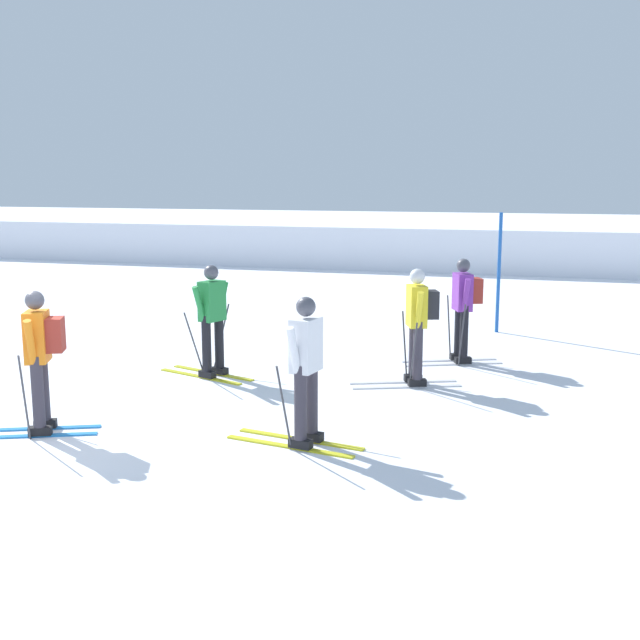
{
  "coord_description": "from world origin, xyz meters",
  "views": [
    {
      "loc": [
        5.6,
        -7.35,
        3.02
      ],
      "look_at": [
        2.37,
        3.87,
        0.9
      ],
      "focal_mm": 44.72,
      "sensor_mm": 36.0,
      "label": 1
    }
  ],
  "objects_px": {
    "skier_purple": "(463,305)",
    "skier_green": "(212,318)",
    "skier_yellow": "(418,321)",
    "skier_white": "(305,367)",
    "skier_orange": "(40,355)",
    "trail_marker_pole": "(499,273)"
  },
  "relations": [
    {
      "from": "skier_white",
      "to": "skier_green",
      "type": "distance_m",
      "value": 3.47
    },
    {
      "from": "skier_orange",
      "to": "trail_marker_pole",
      "type": "xyz_separation_m",
      "value": [
        4.76,
        7.83,
        0.21
      ]
    },
    {
      "from": "skier_orange",
      "to": "skier_yellow",
      "type": "relative_size",
      "value": 1.0
    },
    {
      "from": "skier_purple",
      "to": "skier_white",
      "type": "bearing_deg",
      "value": -105.26
    },
    {
      "from": "skier_orange",
      "to": "skier_purple",
      "type": "bearing_deg",
      "value": 48.98
    },
    {
      "from": "skier_orange",
      "to": "skier_purple",
      "type": "height_order",
      "value": "same"
    },
    {
      "from": "skier_white",
      "to": "trail_marker_pole",
      "type": "distance_m",
      "value": 7.6
    },
    {
      "from": "skier_orange",
      "to": "skier_yellow",
      "type": "height_order",
      "value": "same"
    },
    {
      "from": "trail_marker_pole",
      "to": "skier_green",
      "type": "bearing_deg",
      "value": -129.24
    },
    {
      "from": "skier_orange",
      "to": "skier_yellow",
      "type": "bearing_deg",
      "value": 41.3
    },
    {
      "from": "skier_white",
      "to": "skier_green",
      "type": "xyz_separation_m",
      "value": [
        -2.28,
        2.62,
        -0.0
      ]
    },
    {
      "from": "skier_green",
      "to": "trail_marker_pole",
      "type": "relative_size",
      "value": 0.74
    },
    {
      "from": "skier_white",
      "to": "skier_purple",
      "type": "xyz_separation_m",
      "value": [
        1.26,
        4.62,
        0.04
      ]
    },
    {
      "from": "skier_white",
      "to": "skier_purple",
      "type": "height_order",
      "value": "same"
    },
    {
      "from": "trail_marker_pole",
      "to": "skier_white",
      "type": "bearing_deg",
      "value": -102.47
    },
    {
      "from": "skier_orange",
      "to": "skier_purple",
      "type": "xyz_separation_m",
      "value": [
        4.38,
        5.04,
        -0.0
      ]
    },
    {
      "from": "skier_purple",
      "to": "skier_green",
      "type": "xyz_separation_m",
      "value": [
        -3.54,
        -2.0,
        -0.04
      ]
    },
    {
      "from": "skier_yellow",
      "to": "skier_green",
      "type": "height_order",
      "value": "same"
    },
    {
      "from": "skier_green",
      "to": "trail_marker_pole",
      "type": "xyz_separation_m",
      "value": [
        3.92,
        4.8,
        0.25
      ]
    },
    {
      "from": "skier_yellow",
      "to": "skier_green",
      "type": "distance_m",
      "value": 3.08
    },
    {
      "from": "skier_purple",
      "to": "trail_marker_pole",
      "type": "xyz_separation_m",
      "value": [
        0.38,
        2.79,
        0.21
      ]
    },
    {
      "from": "skier_green",
      "to": "skier_yellow",
      "type": "bearing_deg",
      "value": 7.26
    }
  ]
}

